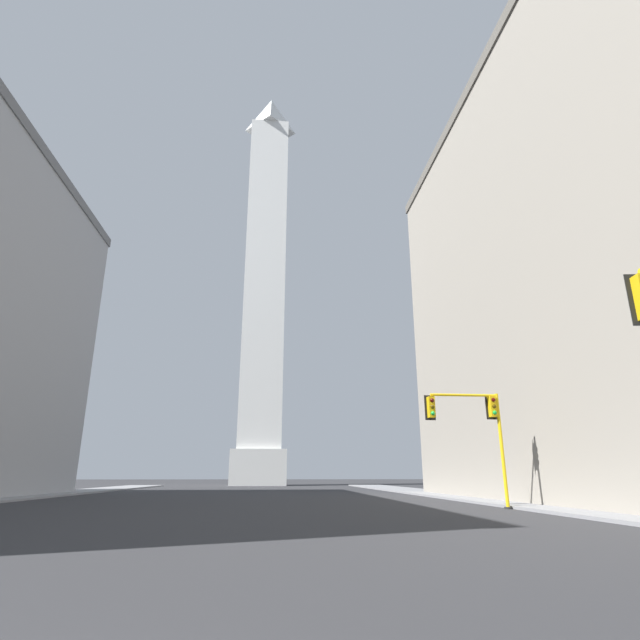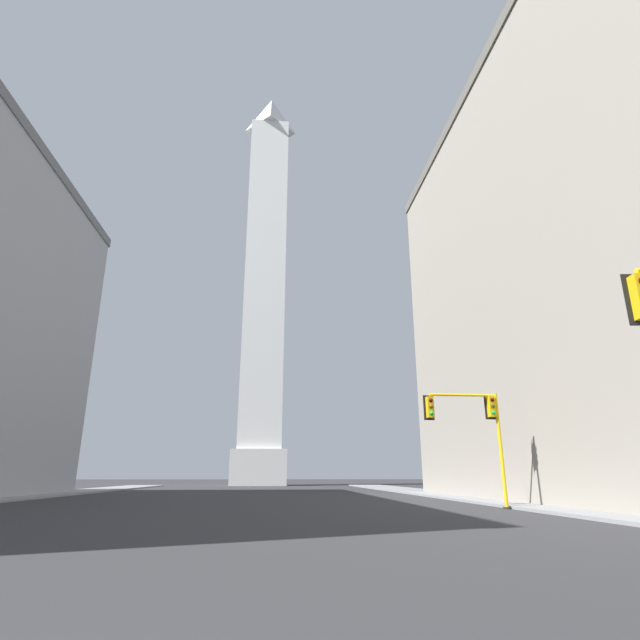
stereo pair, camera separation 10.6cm
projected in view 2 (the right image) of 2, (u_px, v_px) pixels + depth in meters
sidewalk_right at (501, 501)px, 31.88m from camera, size 5.00×99.85×0.15m
obelisk at (266, 276)px, 91.91m from camera, size 8.96×8.96×76.09m
traffic_light_mid_right at (474, 420)px, 26.50m from camera, size 4.18×0.52×5.87m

